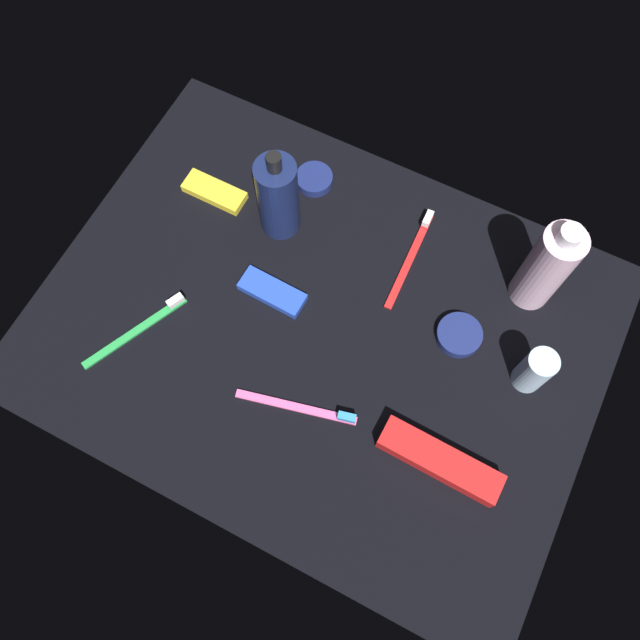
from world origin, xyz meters
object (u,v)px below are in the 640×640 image
(cream_tin_left, at_px, (459,335))
(deodorant_stick, at_px, (535,370))
(lotion_bottle, at_px, (278,197))
(bodywash_bottle, at_px, (547,267))
(toothpaste_box_red, at_px, (440,461))
(cream_tin_right, at_px, (314,179))
(toothbrush_red, at_px, (412,253))
(snack_bar_blue, at_px, (272,292))
(toothbrush_green, at_px, (141,327))
(toothbrush_pink, at_px, (303,408))
(snack_bar_yellow, at_px, (215,192))

(cream_tin_left, bearing_deg, deodorant_stick, -7.85)
(lotion_bottle, height_order, bodywash_bottle, bodywash_bottle)
(toothpaste_box_red, bearing_deg, lotion_bottle, 149.55)
(cream_tin_left, xyz_separation_m, cream_tin_right, (-0.32, 0.15, -0.00))
(toothbrush_red, distance_m, snack_bar_blue, 0.23)
(cream_tin_left, bearing_deg, toothpaste_box_red, -75.90)
(toothbrush_red, distance_m, toothbrush_green, 0.43)
(lotion_bottle, xyz_separation_m, toothbrush_pink, (0.18, -0.26, -0.07))
(snack_bar_blue, height_order, cream_tin_right, cream_tin_right)
(snack_bar_yellow, bearing_deg, cream_tin_right, 35.69)
(toothbrush_red, xyz_separation_m, snack_bar_blue, (-0.17, -0.16, 0.00))
(lotion_bottle, distance_m, toothbrush_red, 0.23)
(toothbrush_green, bearing_deg, snack_bar_yellow, 94.51)
(toothpaste_box_red, relative_size, snack_bar_yellow, 1.69)
(toothbrush_pink, bearing_deg, snack_bar_blue, 132.19)
(toothbrush_red, bearing_deg, toothbrush_green, -136.52)
(toothpaste_box_red, relative_size, snack_bar_blue, 1.69)
(deodorant_stick, relative_size, snack_bar_yellow, 0.84)
(cream_tin_right, bearing_deg, toothbrush_pink, -65.19)
(toothbrush_pink, distance_m, cream_tin_right, 0.39)
(bodywash_bottle, relative_size, cream_tin_right, 3.13)
(snack_bar_blue, distance_m, cream_tin_right, 0.21)
(toothbrush_red, relative_size, toothpaste_box_red, 1.02)
(lotion_bottle, height_order, cream_tin_left, lotion_bottle)
(snack_bar_blue, bearing_deg, deodorant_stick, 9.35)
(cream_tin_left, bearing_deg, snack_bar_blue, -167.19)
(toothbrush_pink, xyz_separation_m, cream_tin_left, (0.16, 0.20, 0.00))
(toothpaste_box_red, distance_m, snack_bar_yellow, 0.55)
(toothbrush_red, height_order, snack_bar_blue, toothbrush_red)
(toothpaste_box_red, height_order, cream_tin_right, toothpaste_box_red)
(bodywash_bottle, xyz_separation_m, toothpaste_box_red, (-0.02, -0.31, -0.07))
(toothbrush_pink, bearing_deg, bodywash_bottle, 55.11)
(toothbrush_pink, xyz_separation_m, toothpaste_box_red, (0.20, 0.02, 0.01))
(toothbrush_red, xyz_separation_m, snack_bar_yellow, (-0.34, -0.04, 0.00))
(toothbrush_green, bearing_deg, deodorant_stick, 19.01)
(lotion_bottle, relative_size, toothpaste_box_red, 1.02)
(toothbrush_pink, distance_m, toothbrush_green, 0.28)
(cream_tin_right, bearing_deg, toothbrush_green, -108.21)
(lotion_bottle, distance_m, bodywash_bottle, 0.41)
(deodorant_stick, height_order, snack_bar_yellow, deodorant_stick)
(snack_bar_yellow, height_order, cream_tin_right, cream_tin_right)
(lotion_bottle, distance_m, cream_tin_right, 0.12)
(snack_bar_yellow, bearing_deg, deodorant_stick, -6.13)
(snack_bar_blue, bearing_deg, toothbrush_red, 46.25)
(deodorant_stick, relative_size, toothbrush_green, 0.52)
(lotion_bottle, height_order, deodorant_stick, lotion_bottle)
(snack_bar_yellow, xyz_separation_m, cream_tin_right, (0.14, 0.10, 0.00))
(toothbrush_red, xyz_separation_m, cream_tin_right, (-0.20, 0.05, 0.00))
(bodywash_bottle, xyz_separation_m, toothbrush_red, (-0.19, -0.02, -0.08))
(toothbrush_red, height_order, toothpaste_box_red, toothpaste_box_red)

